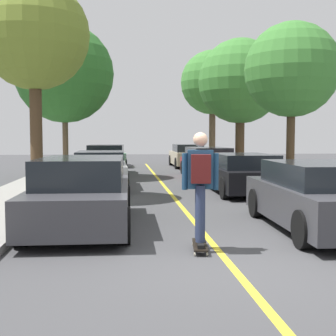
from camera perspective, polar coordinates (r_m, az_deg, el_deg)
ground at (r=6.75m, az=7.55°, el=-11.68°), size 80.00×80.00×0.00m
center_line at (r=10.59m, az=2.56°, el=-5.89°), size 0.12×39.20×0.01m
parked_car_left_nearest at (r=9.23m, az=-10.77°, el=-3.13°), size 1.97×4.57×1.40m
parked_car_left_near at (r=16.29m, az=-8.58°, el=-0.20°), size 2.02×4.47×1.29m
parked_car_left_far at (r=21.99m, az=-7.83°, el=1.03°), size 2.05×4.30×1.42m
parked_car_left_farthest at (r=27.76m, az=-7.40°, el=1.58°), size 2.04×4.17×1.33m
parked_car_right_nearest at (r=9.28m, az=18.76°, el=-3.42°), size 2.09×4.37×1.32m
parked_car_right_near at (r=14.69m, az=9.42°, el=-0.68°), size 2.00×4.20×1.27m
parked_car_right_far at (r=20.61m, az=5.01°, el=0.77°), size 2.02×4.48×1.33m
parked_car_right_farthest at (r=26.98m, az=2.46°, el=1.54°), size 1.85×4.59×1.36m
street_tree_left_nearest at (r=13.90m, az=-16.56°, el=15.74°), size 3.14×3.14×6.16m
street_tree_left_near at (r=20.33m, az=-12.97°, el=11.55°), size 4.24×4.24×6.52m
street_tree_right_nearest at (r=15.57m, az=15.39°, el=11.82°), size 3.09×3.09×5.40m
street_tree_right_near at (r=21.76m, az=9.15°, el=10.73°), size 3.96×3.96×6.25m
street_tree_right_far at (r=28.29m, az=5.65°, el=10.66°), size 3.92×3.92×6.97m
skateboard at (r=7.33m, az=4.05°, el=-9.69°), size 0.32×0.86×0.10m
skateboarder at (r=7.12m, az=4.11°, el=-1.62°), size 0.59×0.71×1.78m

